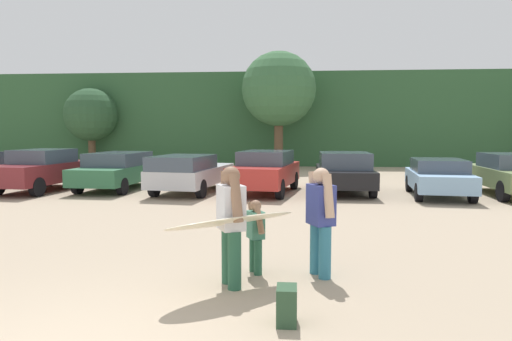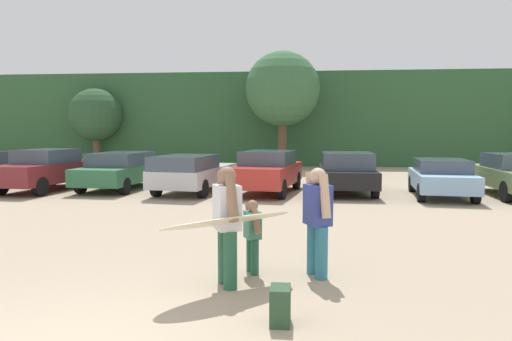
# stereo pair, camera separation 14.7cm
# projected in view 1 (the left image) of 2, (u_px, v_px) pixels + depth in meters

# --- Properties ---
(hillside_ridge) EXTENTS (108.00, 12.00, 6.02)m
(hillside_ridge) POSITION_uv_depth(u_px,v_px,m) (265.00, 121.00, 35.55)
(hillside_ridge) COLOR #2D5633
(hillside_ridge) RESTS_ON ground_plane
(tree_ridge_back) EXTENTS (3.37, 3.37, 4.98)m
(tree_ridge_back) POSITION_uv_depth(u_px,v_px,m) (91.00, 115.00, 29.76)
(tree_ridge_back) COLOR brown
(tree_ridge_back) RESTS_ON ground_plane
(tree_center_right) EXTENTS (4.42, 4.42, 6.96)m
(tree_center_right) POSITION_uv_depth(u_px,v_px,m) (279.00, 89.00, 27.54)
(tree_center_right) COLOR brown
(tree_center_right) RESTS_ON ground_plane
(parked_car_maroon) EXTENTS (2.25, 4.51, 1.58)m
(parked_car_maroon) POSITION_uv_depth(u_px,v_px,m) (43.00, 169.00, 17.59)
(parked_car_maroon) COLOR maroon
(parked_car_maroon) RESTS_ON ground_plane
(parked_car_forest_green) EXTENTS (2.23, 4.79, 1.44)m
(parked_car_forest_green) POSITION_uv_depth(u_px,v_px,m) (119.00, 170.00, 18.11)
(parked_car_forest_green) COLOR #2D6642
(parked_car_forest_green) RESTS_ON ground_plane
(parked_car_silver) EXTENTS (2.52, 4.88, 1.41)m
(parked_car_silver) POSITION_uv_depth(u_px,v_px,m) (190.00, 172.00, 17.06)
(parked_car_silver) COLOR silver
(parked_car_silver) RESTS_ON ground_plane
(parked_car_red) EXTENTS (2.51, 4.46, 1.54)m
(parked_car_red) POSITION_uv_depth(u_px,v_px,m) (266.00, 171.00, 16.99)
(parked_car_red) COLOR #B72D28
(parked_car_red) RESTS_ON ground_plane
(parked_car_black) EXTENTS (1.98, 4.47, 1.50)m
(parked_car_black) POSITION_uv_depth(u_px,v_px,m) (344.00, 172.00, 17.10)
(parked_car_black) COLOR black
(parked_car_black) RESTS_ON ground_plane
(parked_car_sky_blue) EXTENTS (2.25, 4.09, 1.30)m
(parked_car_sky_blue) POSITION_uv_depth(u_px,v_px,m) (439.00, 177.00, 16.03)
(parked_car_sky_blue) COLOR #84ADD1
(parked_car_sky_blue) RESTS_ON ground_plane
(parked_car_olive_green) EXTENTS (1.95, 4.74, 1.48)m
(parked_car_olive_green) POSITION_uv_depth(u_px,v_px,m) (510.00, 174.00, 16.25)
(parked_car_olive_green) COLOR #6B7F4C
(parked_car_olive_green) RESTS_ON ground_plane
(person_adult) EXTENTS (0.48, 0.74, 1.77)m
(person_adult) POSITION_uv_depth(u_px,v_px,m) (231.00, 219.00, 6.77)
(person_adult) COLOR #26593F
(person_adult) RESTS_ON ground_plane
(person_child) EXTENTS (0.34, 0.57, 1.19)m
(person_child) POSITION_uv_depth(u_px,v_px,m) (256.00, 232.00, 7.43)
(person_child) COLOR #26593F
(person_child) RESTS_ON ground_plane
(person_companion) EXTENTS (0.46, 0.71, 1.71)m
(person_companion) POSITION_uv_depth(u_px,v_px,m) (321.00, 215.00, 7.25)
(person_companion) COLOR teal
(person_companion) RESTS_ON ground_plane
(surfboard_cream) EXTENTS (2.01, 1.83, 0.27)m
(surfboard_cream) POSITION_uv_depth(u_px,v_px,m) (233.00, 221.00, 6.65)
(surfboard_cream) COLOR beige
(backpack_dropped) EXTENTS (0.24, 0.34, 0.45)m
(backpack_dropped) POSITION_uv_depth(u_px,v_px,m) (287.00, 305.00, 5.49)
(backpack_dropped) COLOR #2D4C33
(backpack_dropped) RESTS_ON ground_plane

